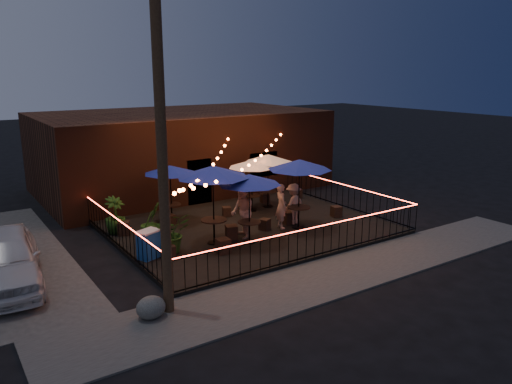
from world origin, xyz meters
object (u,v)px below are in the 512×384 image
Objects in this scene: utility_pole at (162,160)px; cafe_table_2 at (249,180)px; cafe_table_0 at (213,173)px; cafe_table_1 at (170,170)px; cafe_table_4 at (300,165)px; cooler at (149,244)px; cafe_table_3 at (252,164)px; boulder at (151,308)px; cafe_table_5 at (268,159)px.

cafe_table_2 is at bearing 34.09° from utility_pole.
cafe_table_0 is 1.22× the size of cafe_table_1.
cafe_table_4 reaches higher than cooler.
cafe_table_2 reaches higher than cafe_table_3.
cafe_table_3 is (3.52, -0.53, -0.05)m from cafe_table_1.
cooler is 1.14× the size of boulder.
cafe_table_2 is 3.99m from cooler.
cooler is at bearing 68.57° from boulder.
cafe_table_5 is at bearing 47.06° from cafe_table_2.
cooler is at bearing 171.23° from cafe_table_2.
cafe_table_3 is at bearing 5.02° from cooler.
cafe_table_4 reaches higher than cafe_table_3.
cafe_table_5 reaches higher than boulder.
cafe_table_0 reaches higher than cafe_table_5.
cafe_table_2 is 2.62× the size of cooler.
cooler reaches higher than boulder.
cafe_table_4 reaches higher than boulder.
cafe_table_3 is at bearing 41.52° from boulder.
cafe_table_2 is at bearing -132.94° from cafe_table_5.
cafe_table_5 is (0.76, 3.13, -0.29)m from cafe_table_4.
utility_pole is at bearing 9.46° from boulder.
cafe_table_4 is 2.85× the size of cooler.
cafe_table_1 is 3.56m from cafe_table_3.
cafe_table_0 reaches higher than boulder.
cafe_table_4 is (2.50, 0.37, 0.20)m from cafe_table_2.
boulder is (-3.74, -6.96, -1.92)m from cafe_table_1.
cafe_table_4 is 3.26× the size of boulder.
utility_pole is 9.42m from cafe_table_3.
cooler is (-2.31, -3.33, -1.61)m from cafe_table_1.
boulder is (-1.42, -3.63, -0.31)m from cooler.
cafe_table_0 is 3.21m from cooler.
cafe_table_1 is at bearing 107.41° from cafe_table_2.
cafe_table_1 is at bearing 171.36° from cafe_table_3.
boulder is (-0.52, -0.09, -3.68)m from utility_pole.
cafe_table_1 reaches higher than cafe_table_3.
utility_pole reaches higher than cafe_table_0.
utility_pole is 4.97m from cooler.
cafe_table_2 is at bearing -30.44° from cafe_table_0.
cafe_table_0 is 1.04× the size of cafe_table_4.
cafe_table_2 is 4.79m from cafe_table_5.
boulder is (-4.95, -3.08, -2.08)m from cafe_table_2.
utility_pole is 3.72m from boulder.
utility_pole is 3.25× the size of cafe_table_2.
cafe_table_4 is 8.53m from boulder.
boulder is (-7.45, -3.46, -2.28)m from cafe_table_4.
utility_pole is 8.52× the size of cooler.
cafe_table_3 is 0.90× the size of cafe_table_5.
cafe_table_2 is 3.00× the size of boulder.
cafe_table_3 is (2.30, 3.34, -0.21)m from cafe_table_2.
cafe_table_0 is 1.13× the size of cafe_table_2.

